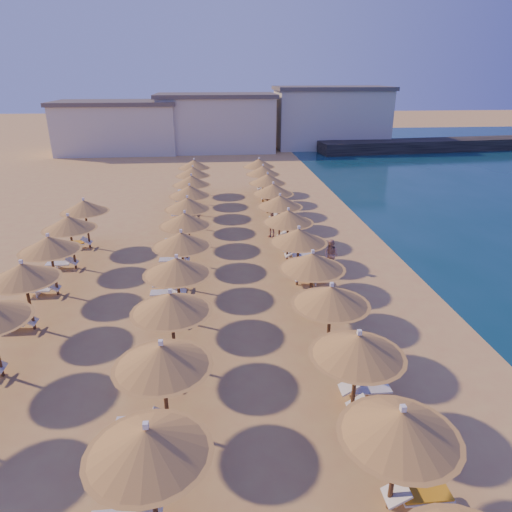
{
  "coord_description": "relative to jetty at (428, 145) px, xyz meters",
  "views": [
    {
      "loc": [
        -0.5,
        -17.14,
        9.88
      ],
      "look_at": [
        1.5,
        4.0,
        1.3
      ],
      "focal_mm": 32.0,
      "sensor_mm": 36.0,
      "label": 1
    }
  ],
  "objects": [
    {
      "name": "parasol_row_east",
      "position": [
        -24.97,
        -38.04,
        1.8
      ],
      "size": [
        2.83,
        37.59,
        3.09
      ],
      "color": "brown",
      "rests_on": "ground"
    },
    {
      "name": "ground",
      "position": [
        -28.44,
        -42.81,
        -0.75
      ],
      "size": [
        220.0,
        220.0,
        0.0
      ],
      "primitive_type": "plane",
      "color": "tan",
      "rests_on": "ground"
    },
    {
      "name": "jetty",
      "position": [
        0.0,
        0.0,
        0.0
      ],
      "size": [
        30.25,
        6.92,
        1.5
      ],
      "primitive_type": "cube",
      "rotation": [
        0.0,
        0.0,
        0.1
      ],
      "color": "black",
      "rests_on": "ground"
    },
    {
      "name": "parasol_row_inland",
      "position": [
        -36.53,
        -41.2,
        1.8
      ],
      "size": [
        2.83,
        18.63,
        3.09
      ],
      "color": "brown",
      "rests_on": "ground"
    },
    {
      "name": "loungers",
      "position": [
        -29.15,
        -38.66,
        -0.41
      ],
      "size": [
        14.62,
        35.35,
        0.66
      ],
      "color": "white",
      "rests_on": "ground"
    },
    {
      "name": "hotel_blocks",
      "position": [
        -26.21,
        3.65,
        2.95
      ],
      "size": [
        44.27,
        10.48,
        8.1
      ],
      "color": "beige",
      "rests_on": "ground"
    },
    {
      "name": "beachgoer_c",
      "position": [
        -25.33,
        -32.37,
        0.06
      ],
      "size": [
        1.0,
        0.89,
        1.62
      ],
      "primitive_type": "imported",
      "rotation": [
        0.0,
        0.0,
        -0.64
      ],
      "color": "tan",
      "rests_on": "ground"
    },
    {
      "name": "parasol_row_west",
      "position": [
        -30.53,
        -38.04,
        1.8
      ],
      "size": [
        2.83,
        37.59,
        3.09
      ],
      "color": "brown",
      "rests_on": "ground"
    },
    {
      "name": "beachgoer_b",
      "position": [
        -22.86,
        -37.94,
        0.1
      ],
      "size": [
        1.05,
        1.03,
        1.7
      ],
      "primitive_type": "imported",
      "rotation": [
        0.0,
        0.0,
        -0.74
      ],
      "color": "tan",
      "rests_on": "ground"
    }
  ]
}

